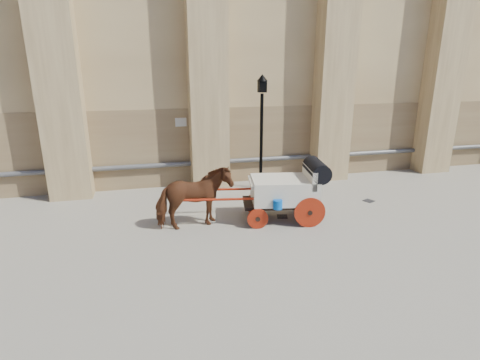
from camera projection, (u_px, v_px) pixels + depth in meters
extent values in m
plane|color=gray|center=(261.00, 219.00, 11.55)|extent=(90.00, 90.00, 0.00)
cube|color=#917A53|center=(279.00, 142.00, 15.42)|extent=(44.00, 0.35, 3.00)
cylinder|color=#59595B|center=(281.00, 158.00, 15.35)|extent=(42.00, 0.18, 0.18)
cube|color=beige|center=(181.00, 122.00, 14.06)|extent=(0.42, 0.04, 0.32)
imported|color=brown|center=(194.00, 198.00, 10.69)|extent=(2.26, 1.30, 1.80)
cube|color=black|center=(280.00, 202.00, 11.35)|extent=(2.37, 1.37, 0.12)
cube|color=beige|center=(284.00, 190.00, 11.24)|extent=(2.11, 1.57, 0.71)
cube|color=beige|center=(310.00, 176.00, 11.17)|extent=(0.36, 1.27, 0.56)
cube|color=beige|center=(256.00, 182.00, 11.11)|extent=(0.54, 1.16, 0.10)
cylinder|color=black|center=(317.00, 170.00, 11.13)|extent=(0.77, 1.34, 0.57)
cylinder|color=#A1220D|center=(310.00, 213.00, 10.83)|extent=(0.91, 0.21, 0.91)
cylinder|color=#A1220D|center=(300.00, 198.00, 12.03)|extent=(0.91, 0.21, 0.91)
cylinder|color=#A1220D|center=(258.00, 219.00, 10.78)|extent=(0.61, 0.16, 0.61)
cylinder|color=#A1220D|center=(253.00, 204.00, 11.97)|extent=(0.61, 0.16, 0.61)
cylinder|color=#A1220D|center=(226.00, 199.00, 10.72)|extent=(2.41, 0.48, 0.07)
cylinder|color=#A1220D|center=(225.00, 189.00, 11.59)|extent=(2.41, 0.48, 0.07)
cylinder|color=blue|center=(278.00, 205.00, 10.60)|extent=(0.26, 0.26, 0.26)
cylinder|color=black|center=(261.00, 143.00, 13.92)|extent=(0.12, 0.12, 3.58)
cone|color=black|center=(261.00, 184.00, 14.39)|extent=(0.36, 0.36, 0.36)
cube|color=black|center=(262.00, 86.00, 13.32)|extent=(0.28, 0.28, 0.42)
cone|color=black|center=(262.00, 78.00, 13.24)|extent=(0.40, 0.40, 0.24)
cube|color=black|center=(282.00, 216.00, 11.71)|extent=(0.39, 0.39, 0.01)
cube|color=black|center=(369.00, 201.00, 13.07)|extent=(0.42, 0.42, 0.01)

